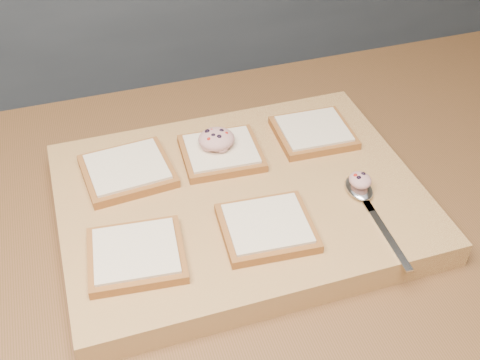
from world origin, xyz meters
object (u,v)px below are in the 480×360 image
object	(u,v)px
cutting_board	(240,201)
bread_far_center	(221,152)
tuna_salad_dollop	(216,139)
spoon	(363,195)

from	to	relation	value
cutting_board	bread_far_center	world-z (taller)	bread_far_center
cutting_board	tuna_salad_dollop	bearing A→B (deg)	94.85
cutting_board	bread_far_center	size ratio (longest dim) A/B	4.11
bread_far_center	tuna_salad_dollop	size ratio (longest dim) A/B	2.24
bread_far_center	spoon	world-z (taller)	bread_far_center
bread_far_center	spoon	bearing A→B (deg)	-42.61
cutting_board	spoon	xyz separation A→B (m)	(0.16, -0.07, 0.03)
spoon	cutting_board	bearing A→B (deg)	157.57
cutting_board	bread_far_center	distance (m)	0.09
cutting_board	tuna_salad_dollop	xyz separation A→B (m)	(-0.01, 0.09, 0.05)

